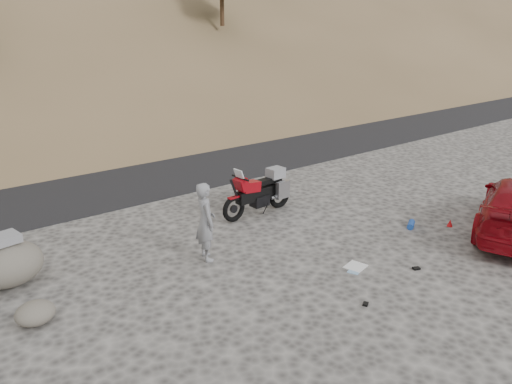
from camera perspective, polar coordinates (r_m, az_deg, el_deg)
ground at (r=12.04m, az=5.97°, el=-6.88°), size 140.00×140.00×0.00m
road at (r=19.09m, az=-13.12°, el=2.50°), size 120.00×7.00×0.05m
motorcycle at (r=14.16m, az=0.55°, el=-0.01°), size 2.50×0.79×1.48m
man at (r=11.75m, az=-5.64°, el=-7.54°), size 0.60×0.76×1.84m
boulder at (r=11.59m, az=-26.62°, el=-7.30°), size 1.50×1.29×1.12m
small_rock at (r=10.11m, az=-23.93°, el=-12.53°), size 0.79×0.73×0.43m
gear_white_cloth at (r=11.53m, az=11.31°, el=-8.33°), size 0.55×0.51×0.02m
gear_blue_mat at (r=13.97m, az=17.29°, el=-3.57°), size 0.45×0.35×0.17m
gear_funnel at (r=14.39m, az=21.29°, el=-3.32°), size 0.19×0.19×0.19m
gear_glove_a at (r=11.75m, az=17.85°, el=-8.30°), size 0.18×0.16×0.04m
gear_glove_b at (r=10.13m, az=12.41°, el=-12.39°), size 0.16×0.15×0.04m
gear_blue_cloth at (r=11.35m, az=11.20°, el=-8.79°), size 0.41×0.36×0.01m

